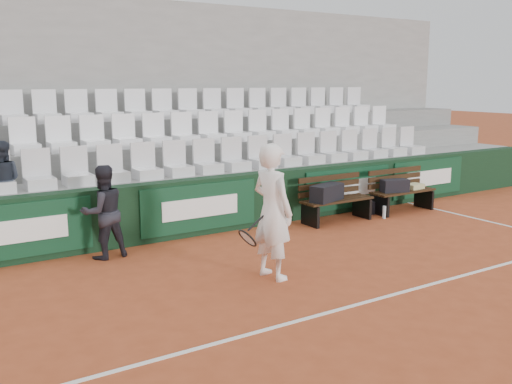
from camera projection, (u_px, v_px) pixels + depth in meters
name	position (u px, v px, depth m)	size (l,w,h in m)	color
ground	(358.00, 305.00, 6.94)	(80.00, 80.00, 0.00)	#AC4926
court_baseline	(358.00, 304.00, 6.94)	(18.00, 0.06, 0.01)	white
back_barrier	(209.00, 205.00, 10.19)	(18.00, 0.34, 1.00)	black
grandstand_tier_front	(190.00, 199.00, 10.68)	(18.00, 0.95, 1.00)	#969693
grandstand_tier_mid	(169.00, 180.00, 11.42)	(18.00, 0.95, 1.45)	gray
grandstand_tier_back	(151.00, 163.00, 12.17)	(18.00, 0.95, 1.90)	gray
grandstand_rear_wall	(138.00, 103.00, 12.44)	(18.00, 0.30, 4.40)	gray
seat_row_front	(194.00, 157.00, 10.38)	(11.90, 0.44, 0.63)	silver
seat_row_mid	(171.00, 129.00, 11.08)	(11.90, 0.44, 0.63)	white
seat_row_back	(152.00, 104.00, 11.78)	(11.90, 0.44, 0.63)	silver
bench_left	(337.00, 210.00, 11.01)	(1.50, 0.56, 0.45)	black
bench_right	(402.00, 201.00, 11.87)	(1.50, 0.56, 0.45)	#321E0F
sports_bag_left	(327.00, 193.00, 10.76)	(0.73, 0.31, 0.31)	black
sports_bag_right	(395.00, 186.00, 11.64)	(0.55, 0.26, 0.26)	black
towel	(414.00, 186.00, 12.00)	(0.37, 0.27, 0.10)	#C5BE7F
sports_bag_ground	(366.00, 208.00, 11.65)	(0.43, 0.26, 0.26)	black
water_bottle_near	(286.00, 223.00, 10.42)	(0.07, 0.07, 0.25)	silver
water_bottle_far	(384.00, 212.00, 11.27)	(0.07, 0.07, 0.25)	silver
tennis_player	(272.00, 212.00, 7.74)	(0.77, 0.75, 1.87)	white
ball_kid	(103.00, 212.00, 8.66)	(0.70, 0.55, 1.44)	black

